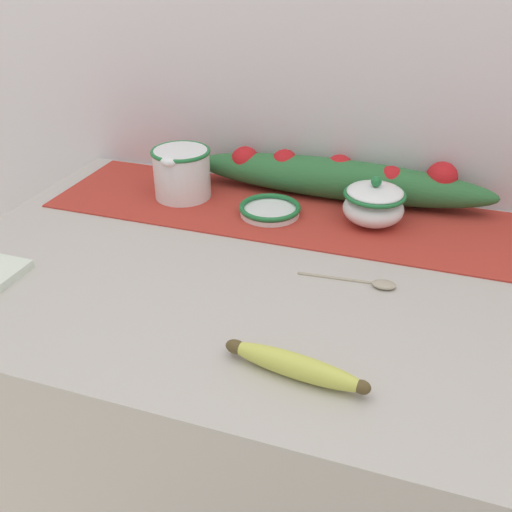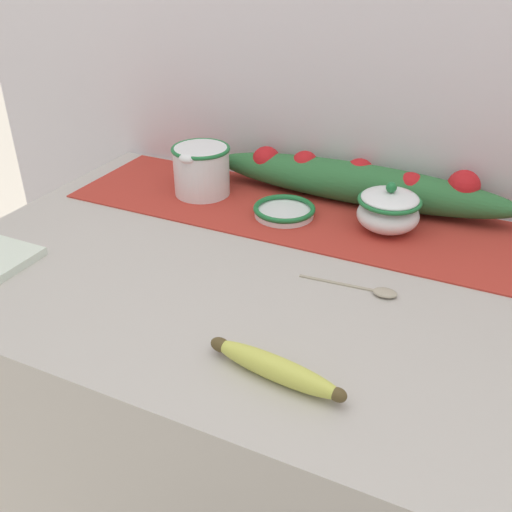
{
  "view_description": "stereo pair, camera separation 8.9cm",
  "coord_description": "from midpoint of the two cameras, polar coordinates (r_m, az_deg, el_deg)",
  "views": [
    {
      "loc": [
        0.19,
        -0.78,
        1.38
      ],
      "look_at": [
        -0.05,
        -0.05,
        0.93
      ],
      "focal_mm": 40.0,
      "sensor_mm": 36.0,
      "label": 1
    },
    {
      "loc": [
        0.27,
        -0.75,
        1.38
      ],
      "look_at": [
        -0.05,
        -0.05,
        0.93
      ],
      "focal_mm": 40.0,
      "sensor_mm": 36.0,
      "label": 2
    }
  ],
  "objects": [
    {
      "name": "countertop",
      "position": [
        1.23,
        5.75,
        -19.6
      ],
      "size": [
        1.22,
        0.72,
        0.88
      ],
      "primitive_type": "cube",
      "color": "#B7B2AD",
      "rests_on": "ground_plane"
    },
    {
      "name": "back_wall",
      "position": [
        1.18,
        14.61,
        20.62
      ],
      "size": [
        2.02,
        0.04,
        2.4
      ],
      "primitive_type": "cube",
      "color": "silver",
      "rests_on": "ground_plane"
    },
    {
      "name": "table_runner",
      "position": [
        1.12,
        10.7,
        3.38
      ],
      "size": [
        1.12,
        0.27,
        0.0
      ],
      "primitive_type": "cube",
      "color": "#B23328",
      "rests_on": "countertop"
    },
    {
      "name": "cream_pitcher",
      "position": [
        1.2,
        -3.32,
        8.68
      ],
      "size": [
        0.12,
        0.14,
        0.11
      ],
      "color": "white",
      "rests_on": "countertop"
    },
    {
      "name": "sugar_bowl",
      "position": [
        1.09,
        15.42,
        4.41
      ],
      "size": [
        0.12,
        0.12,
        0.1
      ],
      "color": "white",
      "rests_on": "countertop"
    },
    {
      "name": "small_dish",
      "position": [
        1.12,
        5.12,
        4.49
      ],
      "size": [
        0.12,
        0.12,
        0.02
      ],
      "color": "white",
      "rests_on": "countertop"
    },
    {
      "name": "banana",
      "position": [
        0.73,
        5.46,
        -11.22
      ],
      "size": [
        0.2,
        0.06,
        0.03
      ],
      "rotation": [
        0.0,
        0.0,
        -0.13
      ],
      "color": "#CCD156",
      "rests_on": "countertop"
    },
    {
      "name": "spoon",
      "position": [
        0.92,
        14.94,
        -3.42
      ],
      "size": [
        0.16,
        0.03,
        0.01
      ],
      "rotation": [
        0.0,
        0.0,
        0.07
      ],
      "color": "#A89E89",
      "rests_on": "countertop"
    },
    {
      "name": "poinsettia_garland",
      "position": [
        1.19,
        12.17,
        7.26
      ],
      "size": [
        0.63,
        0.09,
        0.1
      ],
      "color": "#2D6B38",
      "rests_on": "countertop"
    }
  ]
}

